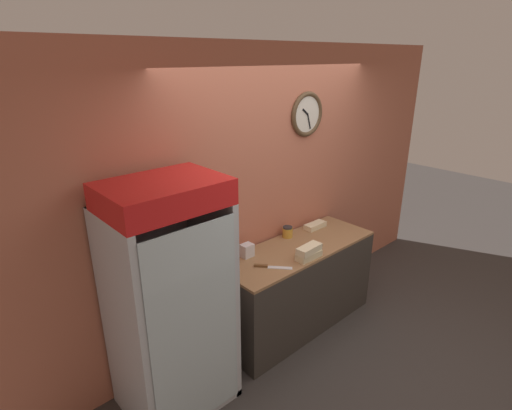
{
  "coord_description": "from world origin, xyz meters",
  "views": [
    {
      "loc": [
        -2.6,
        -1.41,
        2.58
      ],
      "look_at": [
        -0.55,
        0.84,
        1.44
      ],
      "focal_mm": 28.0,
      "sensor_mm": 36.0,
      "label": 1
    }
  ],
  "objects_px": {
    "sandwich_flat_left": "(315,226)",
    "napkin_dispenser": "(247,250)",
    "chefs_knife": "(267,266)",
    "condiment_jar": "(288,232)",
    "sandwich_stack_bottom": "(309,255)",
    "sandwich_stack_middle": "(309,249)",
    "beverage_cooler": "(166,287)"
  },
  "relations": [
    {
      "from": "sandwich_stack_bottom",
      "to": "sandwich_flat_left",
      "type": "height_order",
      "value": "sandwich_stack_bottom"
    },
    {
      "from": "sandwich_stack_bottom",
      "to": "sandwich_flat_left",
      "type": "bearing_deg",
      "value": 35.09
    },
    {
      "from": "sandwich_flat_left",
      "to": "napkin_dispenser",
      "type": "distance_m",
      "value": 0.95
    },
    {
      "from": "sandwich_stack_middle",
      "to": "chefs_knife",
      "type": "distance_m",
      "value": 0.42
    },
    {
      "from": "sandwich_flat_left",
      "to": "sandwich_stack_bottom",
      "type": "bearing_deg",
      "value": -144.91
    },
    {
      "from": "napkin_dispenser",
      "to": "sandwich_stack_middle",
      "type": "bearing_deg",
      "value": -46.56
    },
    {
      "from": "beverage_cooler",
      "to": "chefs_knife",
      "type": "distance_m",
      "value": 0.93
    },
    {
      "from": "chefs_knife",
      "to": "napkin_dispenser",
      "type": "distance_m",
      "value": 0.28
    },
    {
      "from": "condiment_jar",
      "to": "napkin_dispenser",
      "type": "bearing_deg",
      "value": -176.0
    },
    {
      "from": "beverage_cooler",
      "to": "napkin_dispenser",
      "type": "relative_size",
      "value": 15.25
    },
    {
      "from": "sandwich_stack_middle",
      "to": "napkin_dispenser",
      "type": "relative_size",
      "value": 2.18
    },
    {
      "from": "beverage_cooler",
      "to": "chefs_knife",
      "type": "bearing_deg",
      "value": -6.94
    },
    {
      "from": "napkin_dispenser",
      "to": "sandwich_stack_bottom",
      "type": "bearing_deg",
      "value": -46.56
    },
    {
      "from": "sandwich_stack_bottom",
      "to": "sandwich_stack_middle",
      "type": "bearing_deg",
      "value": 0.0
    },
    {
      "from": "condiment_jar",
      "to": "sandwich_stack_middle",
      "type": "bearing_deg",
      "value": -113.26
    },
    {
      "from": "chefs_knife",
      "to": "condiment_jar",
      "type": "distance_m",
      "value": 0.66
    },
    {
      "from": "condiment_jar",
      "to": "chefs_knife",
      "type": "bearing_deg",
      "value": -151.63
    },
    {
      "from": "sandwich_flat_left",
      "to": "chefs_knife",
      "type": "relative_size",
      "value": 0.93
    },
    {
      "from": "beverage_cooler",
      "to": "sandwich_flat_left",
      "type": "distance_m",
      "value": 1.88
    },
    {
      "from": "sandwich_stack_bottom",
      "to": "sandwich_stack_middle",
      "type": "relative_size",
      "value": 0.99
    },
    {
      "from": "chefs_knife",
      "to": "sandwich_stack_bottom",
      "type": "bearing_deg",
      "value": -19.23
    },
    {
      "from": "chefs_knife",
      "to": "napkin_dispenser",
      "type": "xyz_separation_m",
      "value": [
        0.0,
        0.27,
        0.05
      ]
    },
    {
      "from": "beverage_cooler",
      "to": "sandwich_stack_bottom",
      "type": "bearing_deg",
      "value": -10.7
    },
    {
      "from": "chefs_knife",
      "to": "napkin_dispenser",
      "type": "bearing_deg",
      "value": 89.76
    },
    {
      "from": "sandwich_flat_left",
      "to": "chefs_knife",
      "type": "distance_m",
      "value": 0.99
    },
    {
      "from": "sandwich_stack_bottom",
      "to": "sandwich_stack_middle",
      "type": "distance_m",
      "value": 0.06
    },
    {
      "from": "chefs_knife",
      "to": "napkin_dispenser",
      "type": "height_order",
      "value": "napkin_dispenser"
    },
    {
      "from": "sandwich_stack_middle",
      "to": "sandwich_flat_left",
      "type": "relative_size",
      "value": 1.03
    },
    {
      "from": "napkin_dispenser",
      "to": "condiment_jar",
      "type": "bearing_deg",
      "value": 4.0
    },
    {
      "from": "sandwich_stack_middle",
      "to": "chefs_knife",
      "type": "height_order",
      "value": "sandwich_stack_middle"
    },
    {
      "from": "sandwich_stack_middle",
      "to": "condiment_jar",
      "type": "xyz_separation_m",
      "value": [
        0.19,
        0.44,
        -0.04
      ]
    },
    {
      "from": "sandwich_flat_left",
      "to": "sandwich_stack_middle",
      "type": "bearing_deg",
      "value": -144.91
    }
  ]
}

